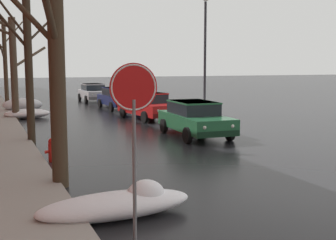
# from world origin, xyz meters

# --- Properties ---
(ground_plane) EXTENTS (200.00, 200.00, 0.00)m
(ground_plane) POSITION_xyz_m (0.00, 0.00, 0.00)
(ground_plane) COLOR black
(snow_bank_near_corner_left) EXTENTS (2.99, 1.05, 0.65)m
(snow_bank_near_corner_left) POSITION_xyz_m (-4.14, 0.85, 0.25)
(snow_bank_near_corner_left) COLOR white
(snow_bank_near_corner_left) RESTS_ON ground
(snow_bank_mid_block_left) EXTENTS (2.40, 1.41, 0.52)m
(snow_bank_mid_block_left) POSITION_xyz_m (-4.30, 17.56, 0.26)
(snow_bank_mid_block_left) COLOR white
(snow_bank_mid_block_left) RESTS_ON ground
(snow_bank_near_corner_right) EXTENTS (3.19, 0.92, 0.75)m
(snow_bank_near_corner_right) POSITION_xyz_m (4.82, 16.41, 0.37)
(snow_bank_near_corner_right) COLOR white
(snow_bank_near_corner_right) RESTS_ON ground
(snow_bank_along_right_kerb) EXTENTS (2.36, 1.02, 0.85)m
(snow_bank_along_right_kerb) POSITION_xyz_m (-4.22, 21.19, 0.40)
(snow_bank_along_right_kerb) COLOR white
(snow_bank_along_right_kerb) RESTS_ON ground
(snow_bank_far_right_pile) EXTENTS (2.65, 1.11, 0.78)m
(snow_bank_far_right_pile) POSITION_xyz_m (4.28, 14.39, 0.37)
(snow_bank_far_right_pile) COLOR white
(snow_bank_far_right_pile) RESTS_ON ground
(bare_tree_at_the_corner) EXTENTS (3.29, 2.50, 6.70)m
(bare_tree_at_the_corner) POSITION_xyz_m (-4.92, 3.34, 3.55)
(bare_tree_at_the_corner) COLOR #423323
(bare_tree_at_the_corner) RESTS_ON ground
(bare_tree_second_along_sidewalk) EXTENTS (2.62, 1.78, 7.44)m
(bare_tree_second_along_sidewalk) POSITION_xyz_m (-4.91, 9.67, 3.80)
(bare_tree_second_along_sidewalk) COLOR #382B1E
(bare_tree_second_along_sidewalk) RESTS_ON ground
(bare_tree_mid_block) EXTENTS (3.68, 1.74, 5.81)m
(bare_tree_mid_block) POSITION_xyz_m (-4.91, 17.29, 2.99)
(bare_tree_mid_block) COLOR #4C3D2D
(bare_tree_mid_block) RESTS_ON ground
(bare_tree_far_down_block) EXTENTS (2.63, 2.63, 6.06)m
(bare_tree_far_down_block) POSITION_xyz_m (-4.89, 25.29, 3.19)
(bare_tree_far_down_block) COLOR #423323
(bare_tree_far_down_block) RESTS_ON ground
(sedan_green_approaching_near_lane) EXTENTS (2.15, 4.44, 1.42)m
(sedan_green_approaching_near_lane) POSITION_xyz_m (1.37, 8.60, 0.75)
(sedan_green_approaching_near_lane) COLOR #1E5633
(sedan_green_approaching_near_lane) RESTS_ON ground
(sedan_red_parked_kerbside_close) EXTENTS (2.26, 4.57, 1.42)m
(sedan_red_parked_kerbside_close) POSITION_xyz_m (1.66, 14.65, 0.75)
(sedan_red_parked_kerbside_close) COLOR red
(sedan_red_parked_kerbside_close) RESTS_ON ground
(sedan_darkblue_parked_kerbside_mid) EXTENTS (2.05, 4.33, 1.42)m
(sedan_darkblue_parked_kerbside_mid) POSITION_xyz_m (1.81, 20.49, 0.75)
(sedan_darkblue_parked_kerbside_mid) COLOR navy
(sedan_darkblue_parked_kerbside_mid) RESTS_ON ground
(sedan_silver_parked_far_down_block) EXTENTS (1.98, 4.39, 1.42)m
(sedan_silver_parked_far_down_block) POSITION_xyz_m (1.70, 26.93, 0.75)
(sedan_silver_parked_far_down_block) COLOR #B7B7BC
(sedan_silver_parked_far_down_block) RESTS_ON ground
(fire_hydrant) EXTENTS (0.42, 0.22, 0.71)m
(fire_hydrant) POSITION_xyz_m (-4.65, 6.19, 0.36)
(fire_hydrant) COLOR red
(fire_hydrant) RESTS_ON ground
(stop_sign_at_corner) EXTENTS (0.76, 0.10, 2.90)m
(stop_sign_at_corner) POSITION_xyz_m (-4.32, -0.37, 2.25)
(stop_sign_at_corner) COLOR slate
(stop_sign_at_corner) RESTS_ON ground
(street_lamp_post) EXTENTS (0.44, 0.24, 6.64)m
(street_lamp_post) POSITION_xyz_m (5.18, 14.76, 3.68)
(street_lamp_post) COLOR #28282D
(street_lamp_post) RESTS_ON ground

